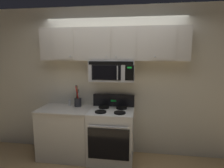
{
  "coord_description": "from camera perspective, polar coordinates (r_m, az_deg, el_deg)",
  "views": [
    {
      "loc": [
        0.49,
        -2.75,
        1.86
      ],
      "look_at": [
        0.0,
        0.49,
        1.35
      ],
      "focal_mm": 31.03,
      "sensor_mm": 36.0,
      "label": 1
    }
  ],
  "objects": [
    {
      "name": "stove_range",
      "position": [
        3.5,
        -0.17,
        -14.57
      ],
      "size": [
        0.76,
        0.69,
        1.12
      ],
      "color": "white",
      "rests_on": "ground_plane"
    },
    {
      "name": "over_range_microwave",
      "position": [
        3.34,
        0.13,
        3.95
      ],
      "size": [
        0.76,
        0.43,
        0.35
      ],
      "color": "#B7BABF"
    },
    {
      "name": "utensil_crock_charcoal",
      "position": [
        3.64,
        -10.04,
        -4.99
      ],
      "size": [
        0.13,
        0.13,
        0.4
      ],
      "color": "#2D2D33",
      "rests_on": "counter_segment"
    },
    {
      "name": "back_wall",
      "position": [
        3.61,
        0.71,
        0.72
      ],
      "size": [
        5.2,
        0.1,
        2.7
      ],
      "primitive_type": "cube",
      "color": "silver",
      "rests_on": "ground_plane"
    },
    {
      "name": "counter_segment",
      "position": [
        3.73,
        -13.4,
        -13.62
      ],
      "size": [
        0.93,
        0.65,
        0.9
      ],
      "color": "white",
      "rests_on": "ground_plane"
    },
    {
      "name": "salt_shaker",
      "position": [
        3.73,
        -12.36,
        -5.4
      ],
      "size": [
        0.05,
        0.05,
        0.11
      ],
      "color": "white",
      "rests_on": "counter_segment"
    },
    {
      "name": "upper_cabinets",
      "position": [
        3.36,
        0.21,
        11.65
      ],
      "size": [
        2.5,
        0.36,
        0.55
      ],
      "color": "#BCB7AD"
    }
  ]
}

